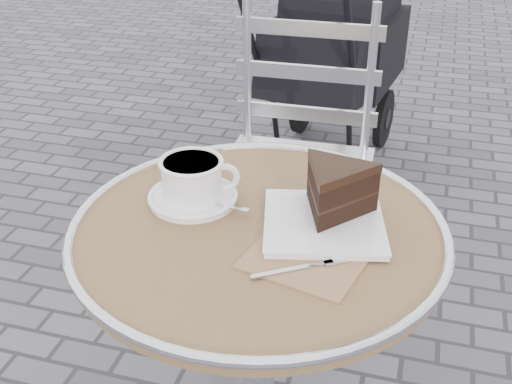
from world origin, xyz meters
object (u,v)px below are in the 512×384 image
(cappuccino_set, at_px, (193,183))
(cake_plate_set, at_px, (332,197))
(bistro_chair, at_px, (301,130))
(cafe_table, at_px, (258,295))
(baby_stroller, at_px, (331,62))

(cappuccino_set, relative_size, cake_plate_set, 0.58)
(cappuccino_set, height_order, cake_plate_set, cake_plate_set)
(bistro_chair, bearing_deg, cafe_table, -86.12)
(bistro_chair, xyz_separation_m, baby_stroller, (-0.09, 1.03, -0.13))
(cappuccino_set, height_order, baby_stroller, baby_stroller)
(cake_plate_set, distance_m, baby_stroller, 1.76)
(cake_plate_set, relative_size, baby_stroller, 0.34)
(cafe_table, height_order, bistro_chair, bistro_chair)
(bistro_chair, bearing_deg, cake_plate_set, -75.36)
(cafe_table, height_order, baby_stroller, baby_stroller)
(cappuccino_set, relative_size, bistro_chair, 0.21)
(cake_plate_set, distance_m, bistro_chair, 0.73)
(baby_stroller, bearing_deg, cafe_table, -76.86)
(cafe_table, xyz_separation_m, baby_stroller, (-0.16, 1.76, -0.10))
(cappuccino_set, relative_size, baby_stroller, 0.20)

